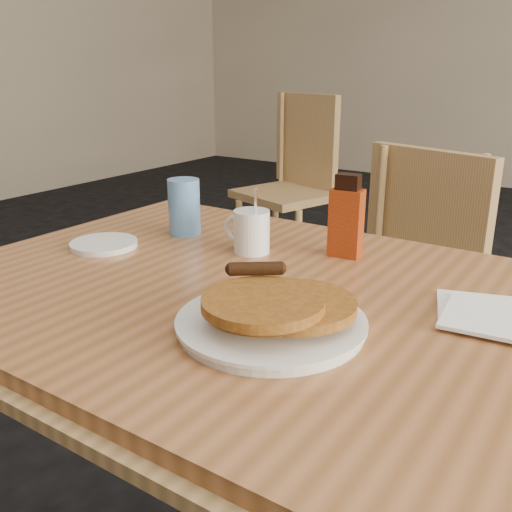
{
  "coord_description": "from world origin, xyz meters",
  "views": [
    {
      "loc": [
        0.49,
        -0.72,
        1.12
      ],
      "look_at": [
        -0.01,
        0.03,
        0.81
      ],
      "focal_mm": 40.0,
      "sensor_mm": 36.0,
      "label": 1
    }
  ],
  "objects_px": {
    "chair_wall_extra": "(296,171)",
    "syrup_bottle": "(346,219)",
    "main_table": "(277,314)",
    "coffee_mug": "(251,230)",
    "blue_tumbler": "(184,207)",
    "chair_main_far": "(410,279)",
    "pancake_plate": "(272,315)"
  },
  "relations": [
    {
      "from": "main_table",
      "to": "coffee_mug",
      "type": "distance_m",
      "value": 0.24
    },
    {
      "from": "coffee_mug",
      "to": "chair_wall_extra",
      "type": "bearing_deg",
      "value": 116.17
    },
    {
      "from": "coffee_mug",
      "to": "main_table",
      "type": "bearing_deg",
      "value": -44.85
    },
    {
      "from": "syrup_bottle",
      "to": "pancake_plate",
      "type": "bearing_deg",
      "value": -87.46
    },
    {
      "from": "chair_main_far",
      "to": "chair_wall_extra",
      "type": "height_order",
      "value": "chair_wall_extra"
    },
    {
      "from": "main_table",
      "to": "coffee_mug",
      "type": "xyz_separation_m",
      "value": [
        -0.16,
        0.16,
        0.09
      ]
    },
    {
      "from": "main_table",
      "to": "blue_tumbler",
      "type": "xyz_separation_m",
      "value": [
        -0.36,
        0.18,
        0.1
      ]
    },
    {
      "from": "chair_wall_extra",
      "to": "pancake_plate",
      "type": "distance_m",
      "value": 2.25
    },
    {
      "from": "pancake_plate",
      "to": "coffee_mug",
      "type": "relative_size",
      "value": 2.02
    },
    {
      "from": "blue_tumbler",
      "to": "pancake_plate",
      "type": "bearing_deg",
      "value": -35.41
    },
    {
      "from": "chair_main_far",
      "to": "syrup_bottle",
      "type": "bearing_deg",
      "value": -69.95
    },
    {
      "from": "pancake_plate",
      "to": "coffee_mug",
      "type": "height_order",
      "value": "coffee_mug"
    },
    {
      "from": "chair_wall_extra",
      "to": "blue_tumbler",
      "type": "xyz_separation_m",
      "value": [
        0.66,
        -1.65,
        0.23
      ]
    },
    {
      "from": "chair_main_far",
      "to": "pancake_plate",
      "type": "height_order",
      "value": "chair_main_far"
    },
    {
      "from": "chair_wall_extra",
      "to": "main_table",
      "type": "bearing_deg",
      "value": -43.51
    },
    {
      "from": "chair_wall_extra",
      "to": "chair_main_far",
      "type": "bearing_deg",
      "value": -29.71
    },
    {
      "from": "main_table",
      "to": "chair_main_far",
      "type": "distance_m",
      "value": 0.77
    },
    {
      "from": "main_table",
      "to": "syrup_bottle",
      "type": "distance_m",
      "value": 0.27
    },
    {
      "from": "chair_wall_extra",
      "to": "syrup_bottle",
      "type": "bearing_deg",
      "value": -39.68
    },
    {
      "from": "main_table",
      "to": "syrup_bottle",
      "type": "relative_size",
      "value": 7.72
    },
    {
      "from": "pancake_plate",
      "to": "chair_main_far",
      "type": "bearing_deg",
      "value": 95.5
    },
    {
      "from": "chair_main_far",
      "to": "chair_wall_extra",
      "type": "relative_size",
      "value": 0.92
    },
    {
      "from": "coffee_mug",
      "to": "blue_tumbler",
      "type": "height_order",
      "value": "coffee_mug"
    },
    {
      "from": "main_table",
      "to": "blue_tumbler",
      "type": "relative_size",
      "value": 10.24
    },
    {
      "from": "coffee_mug",
      "to": "syrup_bottle",
      "type": "distance_m",
      "value": 0.2
    },
    {
      "from": "chair_wall_extra",
      "to": "syrup_bottle",
      "type": "relative_size",
      "value": 5.79
    },
    {
      "from": "blue_tumbler",
      "to": "chair_main_far",
      "type": "bearing_deg",
      "value": 58.43
    },
    {
      "from": "pancake_plate",
      "to": "coffee_mug",
      "type": "xyz_separation_m",
      "value": [
        -0.23,
        0.28,
        0.02
      ]
    },
    {
      "from": "main_table",
      "to": "syrup_bottle",
      "type": "bearing_deg",
      "value": 87.97
    },
    {
      "from": "main_table",
      "to": "chair_main_far",
      "type": "xyz_separation_m",
      "value": [
        -0.01,
        0.75,
        -0.18
      ]
    },
    {
      "from": "main_table",
      "to": "chair_wall_extra",
      "type": "height_order",
      "value": "chair_wall_extra"
    },
    {
      "from": "main_table",
      "to": "syrup_bottle",
      "type": "xyz_separation_m",
      "value": [
        0.01,
        0.24,
        0.12
      ]
    }
  ]
}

